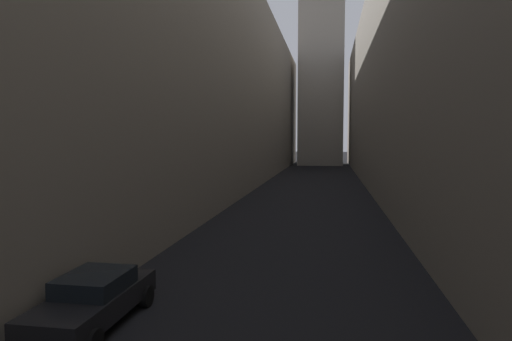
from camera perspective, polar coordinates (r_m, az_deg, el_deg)
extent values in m
plane|color=black|center=(39.99, 6.88, -3.10)|extent=(264.00, 264.00, 0.00)
cube|color=gray|center=(44.20, -8.98, 11.04)|extent=(13.12, 108.00, 20.75)
cube|color=gray|center=(42.95, 22.12, 10.99)|extent=(10.82, 108.00, 20.74)
cube|color=#9E9384|center=(88.65, 8.50, 17.13)|extent=(8.40, 8.40, 50.02)
cube|color=black|center=(13.05, -20.34, -15.81)|extent=(1.71, 4.44, 0.62)
cube|color=black|center=(12.97, -20.16, -13.41)|extent=(1.57, 1.96, 0.47)
cylinder|color=black|center=(14.79, -20.26, -14.67)|extent=(0.22, 0.63, 0.63)
cylinder|color=black|center=(14.06, -13.99, -15.55)|extent=(0.22, 0.63, 0.63)
cylinder|color=black|center=(12.44, -27.56, -18.57)|extent=(0.22, 0.63, 0.63)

